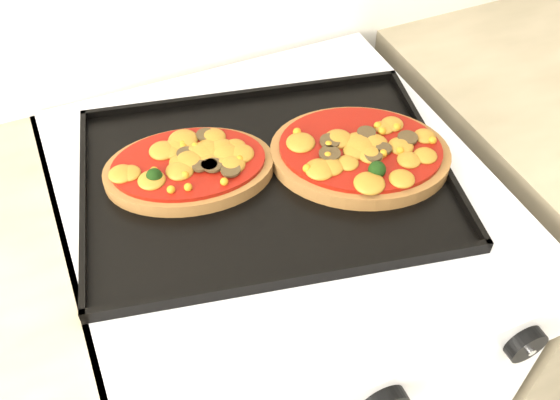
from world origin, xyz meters
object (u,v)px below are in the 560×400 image
stove (277,345)px  baking_tray (266,175)px  pizza_left (189,166)px  pizza_right (360,152)px

stove → baking_tray: size_ratio=1.80×
pizza_left → stove: bearing=-24.6°
pizza_right → stove: bearing=171.1°
stove → pizza_right: (0.12, -0.02, 0.48)m
pizza_left → pizza_right: pizza_right is taller
baking_tray → stove: bearing=-15.0°
baking_tray → pizza_left: bearing=167.1°
pizza_right → pizza_left: bearing=163.4°
stove → baking_tray: baking_tray is taller
stove → baking_tray: bearing=153.5°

